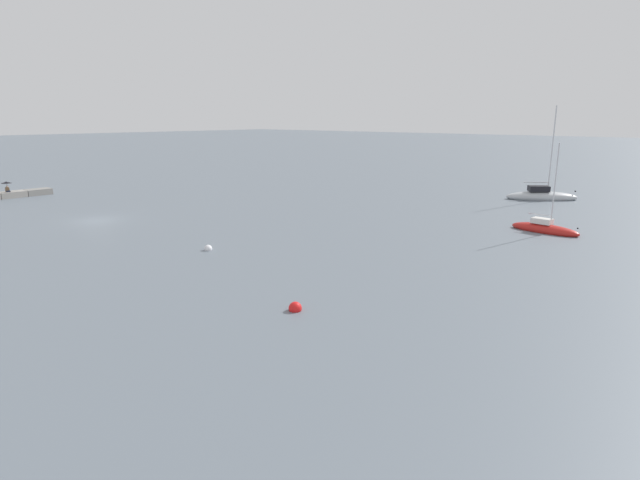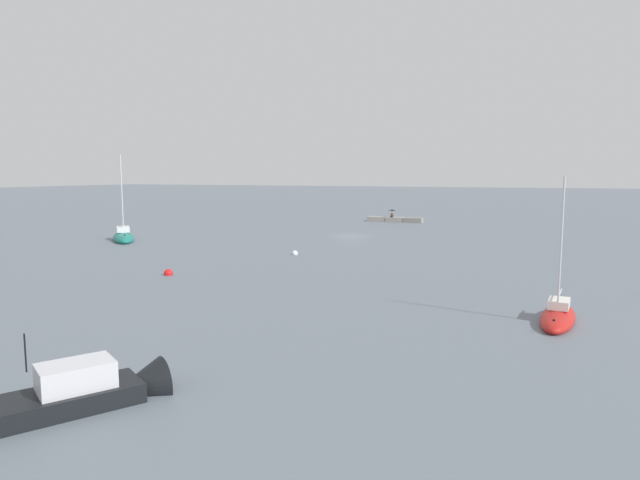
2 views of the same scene
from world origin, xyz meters
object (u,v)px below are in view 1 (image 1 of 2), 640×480
at_px(sailboat_grey_far, 541,196).
at_px(sailboat_red_outer, 544,229).
at_px(umbrella_open_black, 6,182).
at_px(mooring_buoy_far, 295,308).
at_px(mooring_buoy_mid, 208,249).
at_px(person_seated_brown_left, 8,190).

distance_m(sailboat_grey_far, sailboat_red_outer, 18.32).
bearing_deg(umbrella_open_black, mooring_buoy_far, 85.71).
height_order(mooring_buoy_mid, mooring_buoy_far, mooring_buoy_far).
relative_size(umbrella_open_black, mooring_buoy_mid, 2.19).
relative_size(umbrella_open_black, sailboat_red_outer, 0.17).
distance_m(person_seated_brown_left, mooring_buoy_far, 50.04).
distance_m(umbrella_open_black, mooring_buoy_far, 50.15).
xyz_separation_m(person_seated_brown_left, sailboat_red_outer, (-22.39, 53.17, -0.70)).
relative_size(person_seated_brown_left, umbrella_open_black, 0.58).
height_order(sailboat_red_outer, mooring_buoy_mid, sailboat_red_outer).
xyz_separation_m(sailboat_red_outer, mooring_buoy_mid, (21.79, -16.00, -0.17)).
bearing_deg(person_seated_brown_left, mooring_buoy_mid, 95.19).
distance_m(person_seated_brown_left, sailboat_grey_far, 61.66).
height_order(person_seated_brown_left, mooring_buoy_far, person_seated_brown_left).
bearing_deg(mooring_buoy_mid, mooring_buoy_far, 71.19).
height_order(person_seated_brown_left, mooring_buoy_mid, person_seated_brown_left).
height_order(sailboat_grey_far, mooring_buoy_mid, sailboat_grey_far).
bearing_deg(mooring_buoy_mid, umbrella_open_black, -89.10).
bearing_deg(mooring_buoy_far, sailboat_red_outer, 172.86).
height_order(umbrella_open_black, mooring_buoy_mid, umbrella_open_black).
height_order(umbrella_open_black, sailboat_grey_far, sailboat_grey_far).
distance_m(sailboat_red_outer, mooring_buoy_mid, 27.04).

